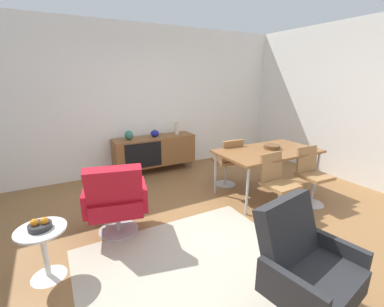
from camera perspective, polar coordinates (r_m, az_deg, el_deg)
name	(u,v)px	position (r m, az deg, el deg)	size (l,w,h in m)	color
ground_plane	(206,230)	(3.43, 2.99, -16.25)	(8.32, 8.32, 0.00)	olive
wall_back	(137,101)	(5.30, -11.92, 11.17)	(6.80, 0.12, 2.80)	white
wall_right	(370,105)	(5.35, 34.34, 8.77)	(0.12, 5.60, 2.80)	white
sideboard	(155,151)	(5.25, -8.16, 0.64)	(1.60, 0.45, 0.72)	brown
vase_cobalt	(155,133)	(5.18, -8.11, 4.36)	(0.16, 0.16, 0.13)	navy
vase_sculptural_dark	(129,135)	(5.02, -13.61, 3.93)	(0.16, 0.16, 0.17)	#337266
vase_ceramic_small	(177,128)	(5.34, -3.36, 5.54)	(0.08, 0.08, 0.25)	beige
dining_table	(268,153)	(4.29, 16.21, 0.14)	(1.60, 0.90, 0.74)	brown
wooden_bowl_on_table	(272,147)	(4.39, 17.00, 1.42)	(0.26, 0.26, 0.06)	brown
dining_chair_front_left	(277,183)	(3.75, 18.03, -6.03)	(0.41, 0.44, 0.86)	#9E7042
dining_chair_front_right	(312,174)	(4.27, 24.62, -4.02)	(0.42, 0.45, 0.86)	#9E7042
dining_chair_back_left	(228,160)	(4.53, 7.83, -1.49)	(0.43, 0.45, 0.86)	#9E7042
lounge_chair_red	(116,199)	(3.25, -16.29, -9.44)	(0.82, 0.77, 0.95)	red
armchair_black_shell	(305,266)	(2.33, 23.47, -21.50)	(0.80, 0.75, 0.95)	#262628
side_table_round	(44,247)	(2.93, -29.56, -17.39)	(0.44, 0.44, 0.52)	white
fruit_bowl	(40,225)	(2.81, -30.24, -13.35)	(0.20, 0.20, 0.11)	#262628
area_rug	(191,265)	(2.90, -0.13, -23.05)	(2.20, 1.70, 0.01)	#B7AD99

